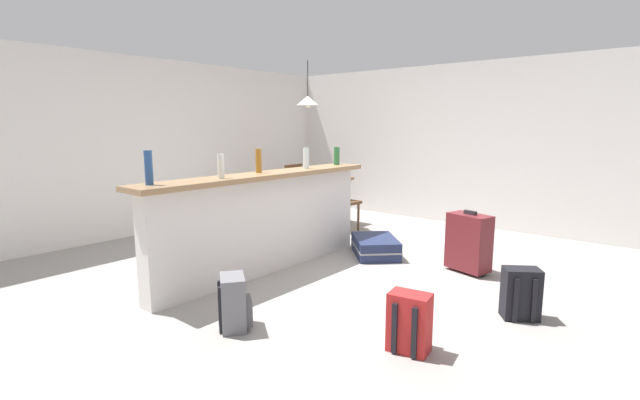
% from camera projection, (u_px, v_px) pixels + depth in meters
% --- Properties ---
extents(ground_plane, '(13.00, 13.00, 0.05)m').
position_uv_depth(ground_plane, '(330.00, 267.00, 5.12)').
color(ground_plane, gray).
extents(wall_back, '(6.60, 0.10, 2.50)m').
position_uv_depth(wall_back, '(173.00, 146.00, 6.85)').
color(wall_back, silver).
rests_on(wall_back, ground_plane).
extents(wall_right, '(0.10, 6.00, 2.50)m').
position_uv_depth(wall_right, '(433.00, 144.00, 7.41)').
color(wall_right, silver).
rests_on(wall_right, ground_plane).
extents(partition_half_wall, '(2.80, 0.20, 1.01)m').
position_uv_depth(partition_half_wall, '(265.00, 225.00, 4.83)').
color(partition_half_wall, silver).
rests_on(partition_half_wall, ground_plane).
extents(bar_countertop, '(2.96, 0.40, 0.05)m').
position_uv_depth(bar_countertop, '(264.00, 175.00, 4.74)').
color(bar_countertop, '#93704C').
rests_on(bar_countertop, partition_half_wall).
extents(bottle_blue, '(0.07, 0.07, 0.29)m').
position_uv_depth(bottle_blue, '(149.00, 168.00, 3.78)').
color(bottle_blue, '#284C89').
rests_on(bottle_blue, bar_countertop).
extents(bottle_white, '(0.06, 0.06, 0.23)m').
position_uv_depth(bottle_white, '(221.00, 166.00, 4.24)').
color(bottle_white, silver).
rests_on(bottle_white, bar_countertop).
extents(bottle_amber, '(0.06, 0.06, 0.25)m').
position_uv_depth(bottle_amber, '(259.00, 161.00, 4.75)').
color(bottle_amber, '#9E661E').
rests_on(bottle_amber, bar_countertop).
extents(bottle_clear, '(0.06, 0.06, 0.24)m').
position_uv_depth(bottle_clear, '(306.00, 158.00, 5.18)').
color(bottle_clear, silver).
rests_on(bottle_clear, bar_countertop).
extents(bottle_green, '(0.07, 0.07, 0.22)m').
position_uv_depth(bottle_green, '(337.00, 156.00, 5.70)').
color(bottle_green, '#2D6B38').
rests_on(bottle_green, bar_countertop).
extents(dining_table, '(1.10, 0.80, 0.74)m').
position_uv_depth(dining_table, '(313.00, 184.00, 7.05)').
color(dining_table, brown).
rests_on(dining_table, ground_plane).
extents(dining_chair_near_partition, '(0.43, 0.43, 0.93)m').
position_uv_depth(dining_chair_near_partition, '(339.00, 196.00, 6.75)').
color(dining_chair_near_partition, '#4C331E').
rests_on(dining_chair_near_partition, ground_plane).
extents(dining_chair_far_side, '(0.42, 0.42, 0.93)m').
position_uv_depth(dining_chair_far_side, '(289.00, 189.00, 7.47)').
color(dining_chair_far_side, '#4C331E').
rests_on(dining_chair_far_side, ground_plane).
extents(pendant_lamp, '(0.34, 0.34, 0.70)m').
position_uv_depth(pendant_lamp, '(308.00, 101.00, 6.79)').
color(pendant_lamp, black).
extents(suitcase_flat_navy, '(0.84, 0.84, 0.22)m').
position_uv_depth(suitcase_flat_navy, '(375.00, 246.00, 5.48)').
color(suitcase_flat_navy, '#1E284C').
rests_on(suitcase_flat_navy, ground_plane).
extents(backpack_grey, '(0.33, 0.34, 0.42)m').
position_uv_depth(backpack_grey, '(234.00, 303.00, 3.50)').
color(backpack_grey, slate).
rests_on(backpack_grey, ground_plane).
extents(backpack_red, '(0.28, 0.31, 0.42)m').
position_uv_depth(backpack_red, '(410.00, 323.00, 3.15)').
color(backpack_red, red).
rests_on(backpack_red, ground_plane).
extents(suitcase_upright_maroon, '(0.35, 0.49, 0.67)m').
position_uv_depth(suitcase_upright_maroon, '(469.00, 242.00, 4.82)').
color(suitcase_upright_maroon, maroon).
rests_on(suitcase_upright_maroon, ground_plane).
extents(backpack_black, '(0.33, 0.34, 0.42)m').
position_uv_depth(backpack_black, '(520.00, 294.00, 3.69)').
color(backpack_black, black).
rests_on(backpack_black, ground_plane).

